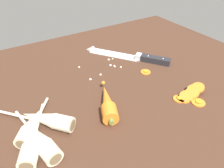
# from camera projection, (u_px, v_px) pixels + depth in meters

# --- Properties ---
(ground_plane) EXTENTS (1.20, 0.90, 0.04)m
(ground_plane) POSITION_uv_depth(u_px,v_px,m) (109.00, 90.00, 0.71)
(ground_plane) COLOR #42281C
(chefs_knife) EXTENTS (0.23, 0.30, 0.04)m
(chefs_knife) POSITION_uv_depth(u_px,v_px,m) (124.00, 55.00, 0.85)
(chefs_knife) COLOR silver
(chefs_knife) RESTS_ON ground_plane
(whole_carrot) EXTENTS (0.09, 0.17, 0.04)m
(whole_carrot) POSITION_uv_depth(u_px,v_px,m) (108.00, 103.00, 0.59)
(whole_carrot) COLOR orange
(whole_carrot) RESTS_ON ground_plane
(parsnip_front) EXTENTS (0.12, 0.15, 0.04)m
(parsnip_front) POSITION_uv_depth(u_px,v_px,m) (31.00, 126.00, 0.52)
(parsnip_front) COLOR beige
(parsnip_front) RESTS_ON ground_plane
(parsnip_mid_left) EXTENTS (0.11, 0.19, 0.04)m
(parsnip_mid_left) POSITION_uv_depth(u_px,v_px,m) (32.00, 141.00, 0.49)
(parsnip_mid_left) COLOR beige
(parsnip_mid_left) RESTS_ON ground_plane
(parsnip_mid_right) EXTENTS (0.16, 0.18, 0.04)m
(parsnip_mid_right) POSITION_uv_depth(u_px,v_px,m) (47.00, 119.00, 0.54)
(parsnip_mid_right) COLOR beige
(parsnip_mid_right) RESTS_ON ground_plane
(parsnip_back) EXTENTS (0.06, 0.21, 0.04)m
(parsnip_back) POSITION_uv_depth(u_px,v_px,m) (40.00, 140.00, 0.49)
(parsnip_back) COLOR beige
(parsnip_back) RESTS_ON ground_plane
(carrot_slice_stack) EXTENTS (0.10, 0.05, 0.03)m
(carrot_slice_stack) POSITION_uv_depth(u_px,v_px,m) (191.00, 93.00, 0.65)
(carrot_slice_stack) COLOR orange
(carrot_slice_stack) RESTS_ON ground_plane
(carrot_slice_stray_near) EXTENTS (0.03, 0.03, 0.01)m
(carrot_slice_stray_near) POSITION_uv_depth(u_px,v_px,m) (146.00, 72.00, 0.76)
(carrot_slice_stray_near) COLOR orange
(carrot_slice_stray_near) RESTS_ON ground_plane
(carrot_slice_stray_mid) EXTENTS (0.04, 0.04, 0.01)m
(carrot_slice_stray_mid) POSITION_uv_depth(u_px,v_px,m) (179.00, 99.00, 0.63)
(carrot_slice_stray_mid) COLOR orange
(carrot_slice_stray_mid) RESTS_ON ground_plane
(carrot_slice_stray_far) EXTENTS (0.04, 0.04, 0.01)m
(carrot_slice_stray_far) POSITION_uv_depth(u_px,v_px,m) (198.00, 102.00, 0.62)
(carrot_slice_stray_far) COLOR orange
(carrot_slice_stray_far) RESTS_ON ground_plane
(mince_crumbs) EXTENTS (0.15, 0.10, 0.01)m
(mince_crumbs) POSITION_uv_depth(u_px,v_px,m) (106.00, 66.00, 0.78)
(mince_crumbs) COLOR beige
(mince_crumbs) RESTS_ON ground_plane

